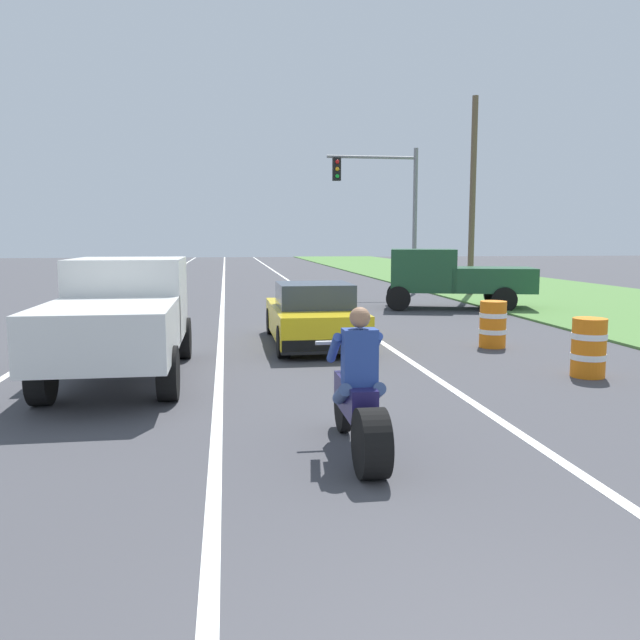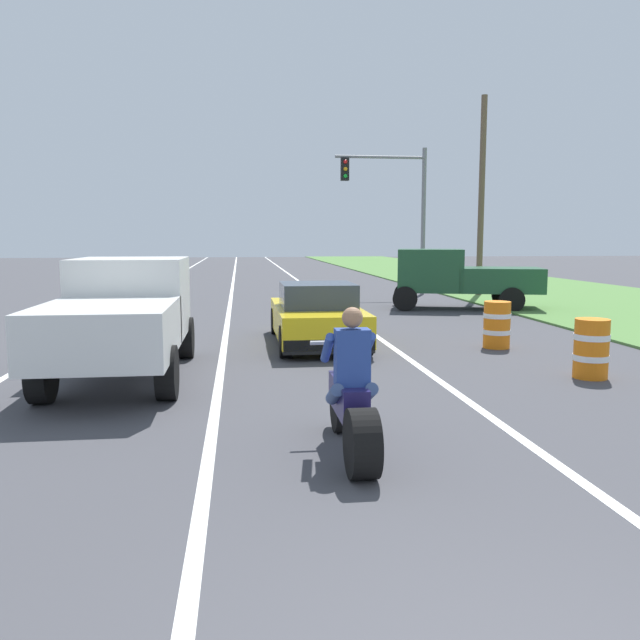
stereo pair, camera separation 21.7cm
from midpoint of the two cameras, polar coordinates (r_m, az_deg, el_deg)
name	(u,v)px [view 2 (the right image)]	position (r m, az deg, el deg)	size (l,w,h in m)	color
lane_stripe_left_solid	(123,307)	(22.85, -16.80, 1.07)	(0.14, 120.00, 0.01)	white
lane_stripe_right_solid	(332,305)	(22.77, 1.37, 1.36)	(0.14, 120.00, 0.01)	white
lane_stripe_centre_dashed	(230,306)	(22.52, -7.73, 1.23)	(0.14, 120.00, 0.01)	white
grass_verge_right	(601,301)	(26.23, 23.81, 1.58)	(10.00, 120.00, 0.06)	#517F3D
motorcycle_with_rider	(352,403)	(6.88, 3.74, -7.38)	(0.70, 2.21, 1.62)	black
sports_car_yellow	(317,316)	(14.18, 0.14, 0.35)	(1.84, 4.30, 1.37)	yellow
pickup_truck_left_lane_white	(123,312)	(11.16, -16.51, 0.65)	(2.02, 4.80, 1.98)	silver
pickup_truck_right_shoulder_dark_green	(458,276)	(21.89, 12.42, 3.85)	(5.14, 3.14, 1.98)	#1E4C2D
traffic_light_mast_near	(397,199)	(26.94, 7.10, 10.59)	(3.78, 0.34, 6.00)	gray
utility_pole_roadside	(481,197)	(27.08, 14.33, 10.48)	(0.24, 0.24, 7.95)	brown
construction_barrel_nearest	(591,348)	(11.73, 23.38, -2.32)	(0.58, 0.58, 1.00)	orange
construction_barrel_mid	(497,325)	(14.28, 15.81, -0.39)	(0.58, 0.58, 1.00)	orange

